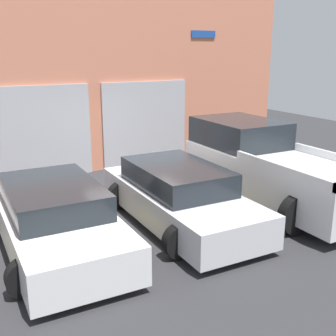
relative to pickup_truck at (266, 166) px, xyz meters
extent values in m
plane|color=#2D2D30|center=(-2.60, 1.45, -0.86)|extent=(28.00, 28.00, 0.00)
cube|color=#D17A5B|center=(-2.60, 4.75, 1.89)|extent=(12.85, 0.60, 5.50)
cube|color=#ADADB2|center=(-4.42, 4.41, 0.46)|extent=(2.84, 0.08, 2.65)
cube|color=#ADADB2|center=(-1.18, 4.41, 0.46)|extent=(2.84, 0.08, 2.65)
cube|color=#1E4799|center=(0.93, 4.42, 3.22)|extent=(0.90, 0.03, 0.22)
cube|color=white|center=(0.00, -0.29, -0.16)|extent=(1.87, 5.13, 0.94)
cube|color=#1E2328|center=(0.00, 1.12, 0.64)|extent=(1.72, 2.31, 0.67)
cube|color=white|center=(-0.89, -1.44, 0.40)|extent=(0.08, 2.82, 0.18)
cylinder|color=black|center=(-0.82, 1.30, -0.45)|extent=(0.83, 0.22, 0.83)
cylinder|color=black|center=(0.82, 1.30, -0.45)|extent=(0.83, 0.22, 0.83)
cylinder|color=black|center=(-0.82, -1.88, -0.45)|extent=(0.83, 0.22, 0.83)
cube|color=white|center=(-5.20, -0.29, -0.40)|extent=(1.78, 4.41, 0.65)
cube|color=#1E2328|center=(-5.20, -0.18, 0.15)|extent=(1.57, 2.42, 0.46)
cylinder|color=black|center=(-5.99, 1.08, -0.55)|extent=(0.62, 0.22, 0.62)
cylinder|color=black|center=(-4.42, 1.08, -0.55)|extent=(0.62, 0.22, 0.62)
cylinder|color=black|center=(-5.99, -1.66, -0.55)|extent=(0.62, 0.22, 0.62)
cylinder|color=black|center=(-4.42, -1.66, -0.55)|extent=(0.62, 0.22, 0.62)
cube|color=silver|center=(-2.60, -0.29, -0.40)|extent=(1.74, 4.47, 0.64)
cube|color=#1E2328|center=(-2.60, -0.18, 0.16)|extent=(1.53, 2.46, 0.48)
cylinder|color=black|center=(-3.36, 1.10, -0.54)|extent=(0.65, 0.22, 0.65)
cylinder|color=black|center=(-1.84, 1.10, -0.54)|extent=(0.65, 0.22, 0.65)
cylinder|color=black|center=(-3.36, -1.68, -0.54)|extent=(0.65, 0.22, 0.65)
cylinder|color=black|center=(-1.84, -1.68, -0.54)|extent=(0.65, 0.22, 0.65)
cube|color=gold|center=(-3.90, -0.29, -0.86)|extent=(0.12, 2.20, 0.01)
cube|color=gold|center=(-1.30, -0.29, -0.86)|extent=(0.12, 2.20, 0.01)
cube|color=gold|center=(1.30, -0.29, -0.86)|extent=(0.12, 2.20, 0.01)
camera|label=1|loc=(-6.75, -7.58, 2.70)|focal=45.00mm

